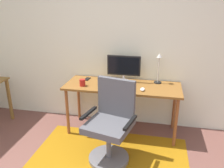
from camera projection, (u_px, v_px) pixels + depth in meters
wall_back at (115, 42)px, 3.45m from camera, size 6.00×0.10×2.60m
area_rug at (110, 155)px, 2.96m from camera, size 1.96×1.10×0.01m
desk at (122, 90)px, 3.29m from camera, size 1.65×0.60×0.75m
monitor at (124, 67)px, 3.33m from camera, size 0.49×0.18×0.39m
keyboard at (119, 89)px, 3.09m from camera, size 0.43×0.13×0.02m
computer_mouse at (143, 89)px, 3.07m from camera, size 0.06×0.10×0.03m
coffee_cup at (82, 83)px, 3.22m from camera, size 0.08×0.08×0.10m
cell_phone at (87, 79)px, 3.51m from camera, size 0.08×0.15×0.01m
desk_lamp at (159, 65)px, 3.26m from camera, size 0.11×0.11×0.44m
office_chair at (111, 127)px, 2.77m from camera, size 0.65×0.61×1.01m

